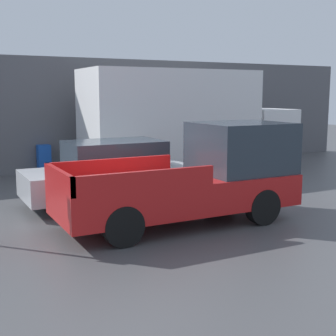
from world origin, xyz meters
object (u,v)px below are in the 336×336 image
Objects in this scene: delivery_truck at (184,119)px; newspaper_box at (44,160)px; car at (111,173)px; pickup_truck at (199,177)px.

newspaper_box is (-4.57, 2.14, -1.43)m from delivery_truck.
newspaper_box is at bearing 95.38° from car.
pickup_truck is 5.07× the size of newspaper_box.
car is at bearing -84.62° from newspaper_box.
car is 5.50m from newspaper_box.
car reaches higher than newspaper_box.
pickup_truck reaches higher than car.
pickup_truck is 1.21× the size of car.
newspaper_box is at bearing 101.76° from pickup_truck.
delivery_truck reaches higher than car.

